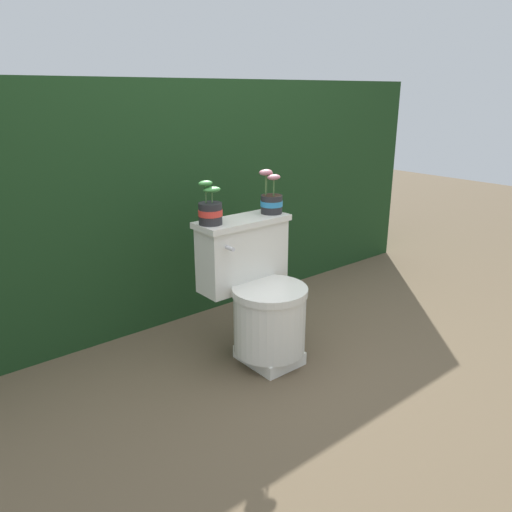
{
  "coord_description": "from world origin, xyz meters",
  "views": [
    {
      "loc": [
        -1.54,
        -1.75,
        1.34
      ],
      "look_at": [
        -0.03,
        0.09,
        0.55
      ],
      "focal_mm": 35.0,
      "sensor_mm": 36.0,
      "label": 1
    }
  ],
  "objects": [
    {
      "name": "potted_plant_midleft",
      "position": [
        0.16,
        0.19,
        0.8
      ],
      "size": [
        0.12,
        0.13,
        0.23
      ],
      "color": "#262628",
      "rests_on": "toilet"
    },
    {
      "name": "potted_plant_left",
      "position": [
        -0.22,
        0.21,
        0.79
      ],
      "size": [
        0.12,
        0.12,
        0.21
      ],
      "color": "#262628",
      "rests_on": "toilet"
    },
    {
      "name": "hedge_backdrop",
      "position": [
        0.0,
        1.15,
        0.7
      ],
      "size": [
        3.91,
        0.88,
        1.41
      ],
      "color": "#193819",
      "rests_on": "ground"
    },
    {
      "name": "ground_plane",
      "position": [
        0.0,
        0.0,
        0.0
      ],
      "size": [
        12.0,
        12.0,
        0.0
      ],
      "primitive_type": "plane",
      "color": "brown"
    },
    {
      "name": "toilet",
      "position": [
        -0.03,
        0.06,
        0.34
      ],
      "size": [
        0.5,
        0.51,
        0.72
      ],
      "color": "silver",
      "rests_on": "ground"
    }
  ]
}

